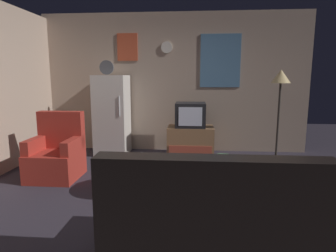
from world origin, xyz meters
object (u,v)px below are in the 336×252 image
Objects in this scene: book_stack at (223,157)px; crt_tv at (190,115)px; wine_glass at (141,159)px; mug_ceramic_white at (126,155)px; remote_control at (148,161)px; mug_ceramic_tan at (128,161)px; couch at (209,222)px; fridge at (112,115)px; tv_stand at (190,142)px; coffee_table at (139,178)px; standing_lamp at (281,84)px; armchair at (57,155)px.

crt_tv is at bearing 165.59° from book_stack.
wine_glass is 1.67× the size of mug_ceramic_white.
wine_glass is at bearing -123.09° from remote_control.
mug_ceramic_tan reaches higher than remote_control.
remote_control is at bearing 119.27° from couch.
fridge is 2.11× the size of tv_stand.
remote_control is 0.71× the size of book_stack.
crt_tv is at bearing -171.53° from tv_stand.
coffee_table is at bearing 113.00° from wine_glass.
standing_lamp is 2.70m from remote_control.
fridge reaches higher than coffee_table.
standing_lamp is at bearing -6.39° from book_stack.
standing_lamp is 1.59m from book_stack.
standing_lamp is at bearing 35.99° from coffee_table.
wine_glass is (-0.57, -1.92, -0.29)m from crt_tv.
standing_lamp is at bearing -7.10° from fridge.
armchair is at bearing -146.93° from tv_stand.
book_stack is at bearing 81.74° from couch.
couch is (0.69, -1.24, -0.12)m from remote_control.
remote_control is 0.09× the size of couch.
mug_ceramic_white is 2.13m from book_stack.
mug_ceramic_tan is at bearing -151.98° from remote_control.
mug_ceramic_tan is (0.08, -0.26, 0.00)m from mug_ceramic_white.
fridge is 1.52m from armchair.
remote_control is (0.30, -0.12, -0.03)m from mug_ceramic_white.
tv_stand is at bearing -4.44° from fridge.
crt_tv is (1.49, -0.12, 0.03)m from fridge.
standing_lamp is 2.86m from coffee_table.
wine_glass is 1.53m from armchair.
mug_ceramic_white is at bearing 135.99° from wine_glass.
remote_control is at bearing -63.04° from fridge.
crt_tv is 0.75× the size of coffee_table.
wine_glass is 1.67× the size of mug_ceramic_tan.
couch reaches higher than tv_stand.
mug_ceramic_white is at bearing -148.02° from standing_lamp.
standing_lamp is 0.94× the size of couch.
armchair reaches higher than remote_control.
standing_lamp is 10.60× the size of remote_control.
couch is at bearing -53.80° from mug_ceramic_white.
mug_ceramic_white is (-0.82, -1.69, 0.19)m from tv_stand.
standing_lamp reaches higher than mug_ceramic_tan.
wine_glass is 0.14m from remote_control.
fridge is at bearing 113.64° from remote_control.
tv_stand is at bearing 64.20° from mug_ceramic_white.
tv_stand is 9.33× the size of mug_ceramic_tan.
standing_lamp is at bearing 38.98° from wine_glass.
tv_stand is at bearing 8.47° from crt_tv.
armchair is at bearing -163.49° from standing_lamp.
tv_stand is 3.06m from couch.
fridge is 11.80× the size of wine_glass.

